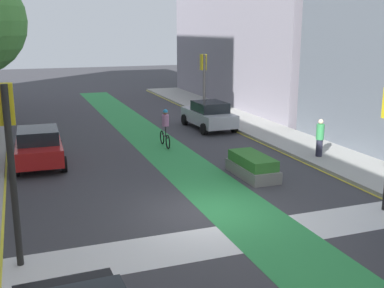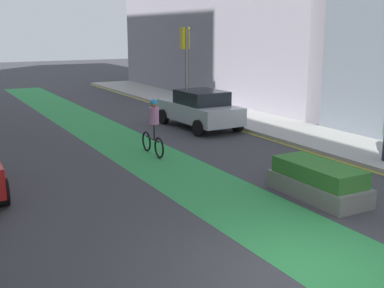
# 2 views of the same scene
# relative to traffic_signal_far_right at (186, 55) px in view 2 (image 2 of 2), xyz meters

# --- Properties ---
(ground_plane) EXTENTS (120.00, 120.00, 0.00)m
(ground_plane) POSITION_rel_traffic_signal_far_right_xyz_m (-5.40, -14.02, -2.88)
(ground_plane) COLOR #38383D
(bike_lane_paint) EXTENTS (2.40, 60.00, 0.01)m
(bike_lane_paint) POSITION_rel_traffic_signal_far_right_xyz_m (-4.37, -14.02, -2.87)
(bike_lane_paint) COLOR #2D8C47
(bike_lane_paint) RESTS_ON ground_plane
(traffic_signal_far_right) EXTENTS (0.35, 0.52, 4.09)m
(traffic_signal_far_right) POSITION_rel_traffic_signal_far_right_xyz_m (0.00, 0.00, 0.00)
(traffic_signal_far_right) COLOR black
(traffic_signal_far_right) RESTS_ON ground_plane
(car_silver_right_far) EXTENTS (2.11, 4.25, 1.57)m
(car_silver_right_far) POSITION_rel_traffic_signal_far_right_xyz_m (-0.55, -2.23, -2.08)
(car_silver_right_far) COLOR #B2B7BF
(car_silver_right_far) RESTS_ON ground_plane
(cyclist_in_lane) EXTENTS (0.32, 1.73, 1.86)m
(cyclist_in_lane) POSITION_rel_traffic_signal_far_right_xyz_m (-4.13, -5.47, -1.91)
(cyclist_in_lane) COLOR black
(cyclist_in_lane) RESTS_ON ground_plane
(median_planter) EXTENTS (1.13, 2.59, 0.85)m
(median_planter) POSITION_rel_traffic_signal_far_right_xyz_m (-2.37, -11.17, -2.47)
(median_planter) COLOR slate
(median_planter) RESTS_ON ground_plane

